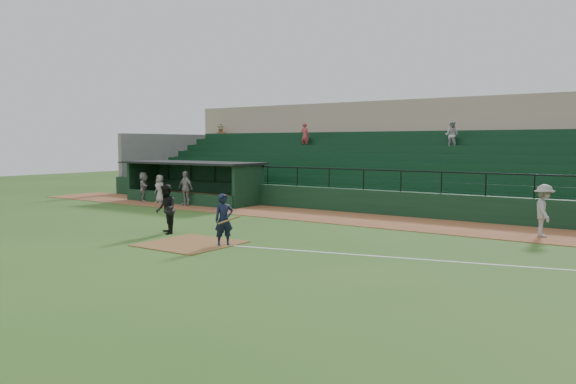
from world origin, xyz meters
The scene contains 12 objects.
ground centered at (0.00, 0.00, 0.00)m, with size 90.00×90.00×0.00m, color #2B4F19.
warning_track centered at (0.00, 8.00, 0.01)m, with size 40.00×4.00×0.03m, color brown.
home_plate_dirt centered at (0.00, -1.00, 0.01)m, with size 3.00×3.00×0.03m, color brown.
foul_line centered at (8.00, 1.20, 0.01)m, with size 18.00×0.09×0.01m, color white.
stadium_structure centered at (0.00, 16.46, 2.30)m, with size 38.00×13.08×6.40m.
dugout centered at (-9.75, 9.56, 1.33)m, with size 8.90×3.20×2.42m.
batter_at_plate centered at (1.21, -0.59, 0.90)m, with size 1.15×0.79×1.80m.
umpire centered at (-2.34, 0.06, 0.97)m, with size 0.94×0.73×1.94m, color black.
runner centered at (9.88, 7.52, 1.01)m, with size 1.27×0.73×1.97m, color gray.
dugout_player_a centered at (-8.69, 7.44, 1.00)m, with size 1.14×0.47×1.94m, color gray.
dugout_player_b centered at (-10.98, 7.64, 0.85)m, with size 0.81×0.52×1.65m, color #A19B97.
dugout_player_c centered at (-12.57, 7.79, 0.91)m, with size 1.63×0.52×1.76m, color #9C9892.
Camera 1 is at (13.91, -15.02, 3.53)m, focal length 35.05 mm.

